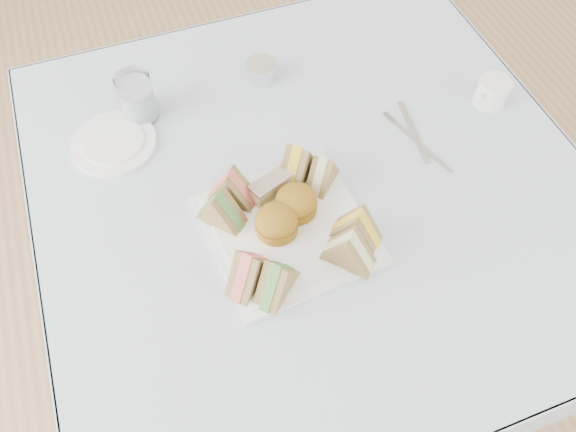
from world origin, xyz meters
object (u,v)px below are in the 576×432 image
object	(u,v)px
serving_plate	(288,230)
creamer_jug	(492,92)
table	(308,274)
water_glass	(137,97)

from	to	relation	value
serving_plate	creamer_jug	world-z (taller)	creamer_jug
table	water_glass	world-z (taller)	water_glass
serving_plate	table	bearing A→B (deg)	42.26
serving_plate	creamer_jug	distance (m)	0.52
table	serving_plate	distance (m)	0.40
serving_plate	creamer_jug	size ratio (longest dim) A/B	4.17
serving_plate	water_glass	distance (m)	0.41
serving_plate	water_glass	xyz separation A→B (m)	(-0.18, 0.36, 0.04)
water_glass	creamer_jug	world-z (taller)	water_glass
water_glass	serving_plate	bearing A→B (deg)	-63.65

